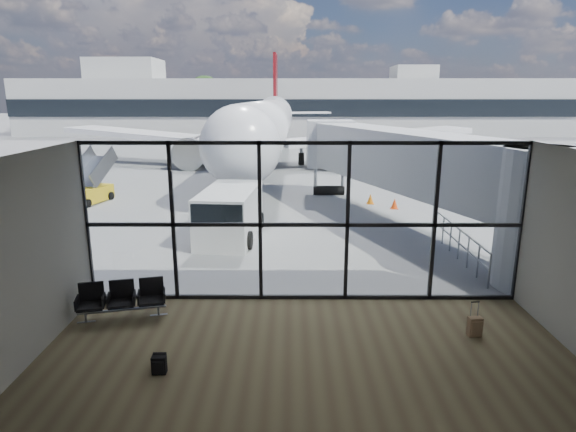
{
  "coord_description": "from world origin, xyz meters",
  "views": [
    {
      "loc": [
        -0.37,
        -12.79,
        5.64
      ],
      "look_at": [
        -0.45,
        3.0,
        1.7
      ],
      "focal_mm": 30.0,
      "sensor_mm": 36.0,
      "label": 1
    }
  ],
  "objects_px": {
    "seating_row": "(122,298)",
    "mobile_stairs": "(87,192)",
    "suitcase": "(475,327)",
    "airliner": "(266,125)",
    "belt_loader": "(249,167)",
    "backpack": "(159,365)",
    "service_van": "(229,214)"
  },
  "relations": [
    {
      "from": "seating_row",
      "to": "service_van",
      "type": "height_order",
      "value": "service_van"
    },
    {
      "from": "mobile_stairs",
      "to": "suitcase",
      "type": "bearing_deg",
      "value": -29.52
    },
    {
      "from": "mobile_stairs",
      "to": "belt_loader",
      "type": "bearing_deg",
      "value": 65.04
    },
    {
      "from": "seating_row",
      "to": "suitcase",
      "type": "relative_size",
      "value": 2.55
    },
    {
      "from": "belt_loader",
      "to": "suitcase",
      "type": "bearing_deg",
      "value": -64.35
    },
    {
      "from": "airliner",
      "to": "service_van",
      "type": "distance_m",
      "value": 22.8
    },
    {
      "from": "suitcase",
      "to": "airliner",
      "type": "relative_size",
      "value": 0.02
    },
    {
      "from": "suitcase",
      "to": "belt_loader",
      "type": "relative_size",
      "value": 0.23
    },
    {
      "from": "backpack",
      "to": "belt_loader",
      "type": "height_order",
      "value": "belt_loader"
    },
    {
      "from": "airliner",
      "to": "backpack",
      "type": "bearing_deg",
      "value": -90.01
    },
    {
      "from": "seating_row",
      "to": "mobile_stairs",
      "type": "height_order",
      "value": "mobile_stairs"
    },
    {
      "from": "backpack",
      "to": "service_van",
      "type": "xyz_separation_m",
      "value": [
        0.27,
        9.9,
        0.82
      ]
    },
    {
      "from": "seating_row",
      "to": "mobile_stairs",
      "type": "distance_m",
      "value": 15.54
    },
    {
      "from": "service_van",
      "to": "belt_loader",
      "type": "xyz_separation_m",
      "value": [
        -0.6,
        16.47,
        -0.48
      ]
    },
    {
      "from": "backpack",
      "to": "suitcase",
      "type": "bearing_deg",
      "value": 11.42
    },
    {
      "from": "suitcase",
      "to": "mobile_stairs",
      "type": "xyz_separation_m",
      "value": [
        -15.51,
        15.07,
        0.3
      ]
    },
    {
      "from": "backpack",
      "to": "airliner",
      "type": "height_order",
      "value": "airliner"
    },
    {
      "from": "suitcase",
      "to": "mobile_stairs",
      "type": "bearing_deg",
      "value": 130.06
    },
    {
      "from": "suitcase",
      "to": "belt_loader",
      "type": "bearing_deg",
      "value": 101.12
    },
    {
      "from": "mobile_stairs",
      "to": "service_van",
      "type": "bearing_deg",
      "value": -23.7
    },
    {
      "from": "seating_row",
      "to": "suitcase",
      "type": "bearing_deg",
      "value": -20.22
    },
    {
      "from": "seating_row",
      "to": "belt_loader",
      "type": "xyz_separation_m",
      "value": [
        1.32,
        23.7,
        0.01
      ]
    },
    {
      "from": "seating_row",
      "to": "airliner",
      "type": "xyz_separation_m",
      "value": [
        2.28,
        29.92,
        2.66
      ]
    },
    {
      "from": "backpack",
      "to": "mobile_stairs",
      "type": "xyz_separation_m",
      "value": [
        -8.33,
        16.71,
        0.35
      ]
    },
    {
      "from": "service_van",
      "to": "seating_row",
      "type": "bearing_deg",
      "value": -100.17
    },
    {
      "from": "belt_loader",
      "to": "mobile_stairs",
      "type": "bearing_deg",
      "value": -120.85
    },
    {
      "from": "seating_row",
      "to": "service_van",
      "type": "xyz_separation_m",
      "value": [
        1.93,
        7.23,
        0.49
      ]
    },
    {
      "from": "seating_row",
      "to": "mobile_stairs",
      "type": "relative_size",
      "value": 0.62
    },
    {
      "from": "airliner",
      "to": "service_van",
      "type": "height_order",
      "value": "airliner"
    },
    {
      "from": "backpack",
      "to": "mobile_stairs",
      "type": "bearing_deg",
      "value": 115.06
    },
    {
      "from": "backpack",
      "to": "mobile_stairs",
      "type": "height_order",
      "value": "mobile_stairs"
    },
    {
      "from": "airliner",
      "to": "belt_loader",
      "type": "distance_m",
      "value": 6.83
    }
  ]
}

